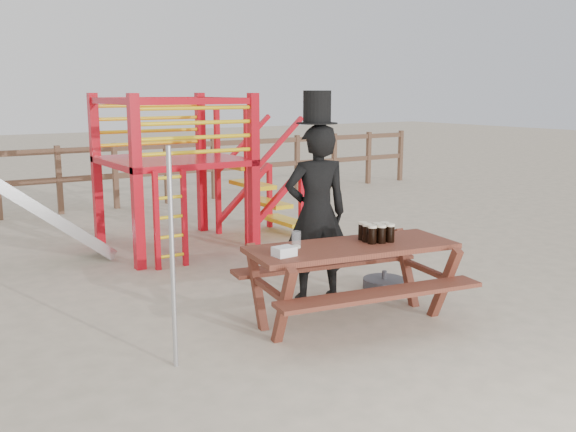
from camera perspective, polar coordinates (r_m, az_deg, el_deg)
The scene contains 10 objects.
ground at distance 5.89m, azimuth 2.33°, elevation -10.06°, with size 60.00×60.00×0.00m, color beige.
back_fence at distance 11.99m, azimuth -17.39°, elevation 3.89°, with size 15.09×0.09×1.20m.
playground_fort at distance 8.78m, azimuth -10.60°, elevation 3.98°, with size 4.71×1.84×2.10m.
picnic_table at distance 5.95m, azimuth 5.66°, elevation -5.14°, with size 2.10×1.61×0.74m.
man_with_hat at distance 6.48m, azimuth 2.53°, elevation 0.66°, with size 0.75×0.60×2.13m.
metal_pole at distance 4.95m, azimuth -10.25°, elevation -3.83°, with size 0.04×0.04×1.73m, color #B2B2B7.
parasol_base at distance 7.13m, azimuth 8.53°, elevation -5.93°, with size 0.46×0.46×0.20m.
paper_bag at distance 5.45m, azimuth -0.34°, elevation -3.17°, with size 0.18×0.14×0.08m, color white.
stout_pints at distance 6.02m, azimuth 7.86°, elevation -1.46°, with size 0.28×0.29×0.17m.
empty_glasses at distance 5.73m, azimuth 0.74°, elevation -2.17°, with size 0.08×0.08×0.15m.
Camera 1 is at (-3.19, -4.48, 2.11)m, focal length 40.00 mm.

